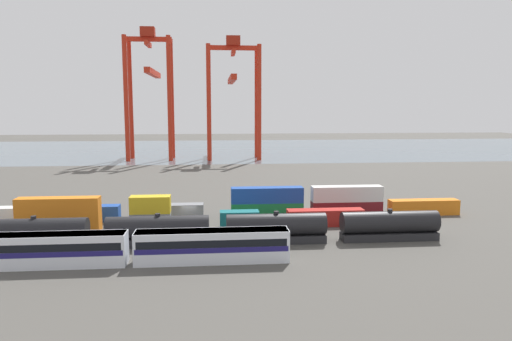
{
  "coord_description": "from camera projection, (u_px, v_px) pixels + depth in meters",
  "views": [
    {
      "loc": [
        4.06,
        -77.4,
        18.75
      ],
      "look_at": [
        13.39,
        26.05,
        4.78
      ],
      "focal_mm": 33.72,
      "sensor_mm": 36.0,
      "label": 1
    }
  ],
  "objects": [
    {
      "name": "shipping_container_11",
      "position": [
        267.0,
        195.0,
        80.79
      ],
      "size": [
        12.1,
        2.44,
        2.6
      ],
      "primitive_type": "cube",
      "color": "#1C4299",
      "rests_on": "shipping_container_10"
    },
    {
      "name": "shipping_container_5",
      "position": [
        239.0,
        219.0,
        74.56
      ],
      "size": [
        6.04,
        2.44,
        2.6
      ],
      "primitive_type": "cube",
      "color": "#146066",
      "rests_on": "ground_plane"
    },
    {
      "name": "shipping_container_12",
      "position": [
        346.0,
        209.0,
        82.36
      ],
      "size": [
        12.1,
        2.44,
        2.6
      ],
      "primitive_type": "cube",
      "color": "maroon",
      "rests_on": "ground_plane"
    },
    {
      "name": "passenger_train",
      "position": [
        131.0,
        247.0,
        57.17
      ],
      "size": [
        37.91,
        3.14,
        3.9
      ],
      "color": "silver",
      "rests_on": "ground_plane"
    },
    {
      "name": "shipping_container_3",
      "position": [
        151.0,
        221.0,
        73.35
      ],
      "size": [
        6.04,
        2.44,
        2.6
      ],
      "primitive_type": "cube",
      "color": "slate",
      "rests_on": "ground_plane"
    },
    {
      "name": "harbour_water",
      "position": [
        204.0,
        149.0,
        209.16
      ],
      "size": [
        400.0,
        110.0,
        0.01
      ],
      "primitive_type": "cube",
      "color": "slate",
      "rests_on": "ground_plane"
    },
    {
      "name": "shipping_container_6",
      "position": [
        325.0,
        217.0,
        75.77
      ],
      "size": [
        12.1,
        2.44,
        2.6
      ],
      "primitive_type": "cube",
      "color": "#AD211C",
      "rests_on": "ground_plane"
    },
    {
      "name": "shipping_container_8",
      "position": [
        101.0,
        213.0,
        78.7
      ],
      "size": [
        6.04,
        2.44,
        2.6
      ],
      "primitive_type": "cube",
      "color": "#1C4299",
      "rests_on": "ground_plane"
    },
    {
      "name": "shipping_container_10",
      "position": [
        267.0,
        210.0,
        81.14
      ],
      "size": [
        12.1,
        2.44,
        2.6
      ],
      "primitive_type": "cube",
      "color": "#197538",
      "rests_on": "ground_plane"
    },
    {
      "name": "ground_plane",
      "position": [
        197.0,
        183.0,
        118.02
      ],
      "size": [
        420.0,
        420.0,
        0.0
      ],
      "primitive_type": "plane",
      "color": "#4C4944"
    },
    {
      "name": "shipping_container_9",
      "position": [
        185.0,
        212.0,
        79.92
      ],
      "size": [
        6.04,
        2.44,
        2.6
      ],
      "primitive_type": "cube",
      "color": "slate",
      "rests_on": "ground_plane"
    },
    {
      "name": "gantry_crane_central",
      "position": [
        233.0,
        86.0,
        172.0
      ],
      "size": [
        18.95,
        37.26,
        42.85
      ],
      "color": "red",
      "rests_on": "ground_plane"
    },
    {
      "name": "gantry_crane_west",
      "position": [
        150.0,
        82.0,
        168.76
      ],
      "size": [
        16.1,
        34.73,
        45.44
      ],
      "color": "red",
      "rests_on": "ground_plane"
    },
    {
      "name": "freight_tank_row",
      "position": [
        218.0,
        229.0,
        65.41
      ],
      "size": [
        61.9,
        2.98,
        4.44
      ],
      "color": "#232326",
      "rests_on": "ground_plane"
    },
    {
      "name": "shipping_container_14",
      "position": [
        423.0,
        207.0,
        83.58
      ],
      "size": [
        12.1,
        2.44,
        2.6
      ],
      "primitive_type": "cube",
      "color": "orange",
      "rests_on": "ground_plane"
    },
    {
      "name": "shipping_container_13",
      "position": [
        347.0,
        194.0,
        82.01
      ],
      "size": [
        12.1,
        2.44,
        2.6
      ],
      "primitive_type": "cube",
      "color": "silver",
      "rests_on": "shipping_container_12"
    },
    {
      "name": "shipping_container_4",
      "position": [
        150.0,
        204.0,
        73.01
      ],
      "size": [
        6.04,
        2.44,
        2.6
      ],
      "primitive_type": "cube",
      "color": "gold",
      "rests_on": "shipping_container_3"
    },
    {
      "name": "shipping_container_1",
      "position": [
        59.0,
        223.0,
        72.15
      ],
      "size": [
        12.1,
        2.44,
        2.6
      ],
      "primitive_type": "cube",
      "color": "orange",
      "rests_on": "ground_plane"
    },
    {
      "name": "shipping_container_2",
      "position": [
        58.0,
        206.0,
        71.8
      ],
      "size": [
        12.1,
        2.44,
        2.6
      ],
      "primitive_type": "cube",
      "color": "orange",
      "rests_on": "shipping_container_1"
    },
    {
      "name": "shipping_container_7",
      "position": [
        14.0,
        215.0,
        77.47
      ],
      "size": [
        12.1,
        2.44,
        2.6
      ],
      "primitive_type": "cube",
      "color": "silver",
      "rests_on": "ground_plane"
    }
  ]
}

